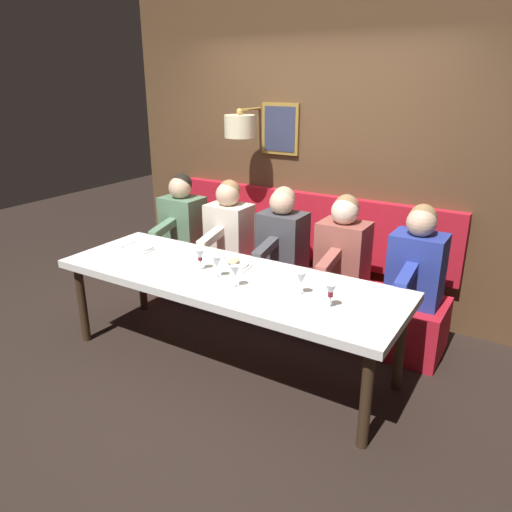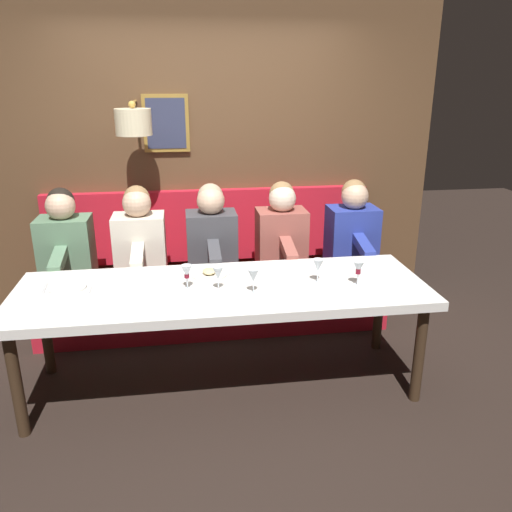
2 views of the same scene
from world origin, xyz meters
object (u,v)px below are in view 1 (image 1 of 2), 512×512
diner_far (229,225)px  wine_glass_3 (217,263)px  wine_glass_0 (301,279)px  dining_table (227,283)px  diner_near (343,246)px  wine_glass_2 (331,291)px  diner_middle (282,235)px  diner_nearest (417,259)px  diner_farthest (182,217)px  wine_glass_1 (235,272)px  wine_glass_4 (200,256)px

diner_far → wine_glass_3: diner_far is taller
wine_glass_0 → dining_table: bearing=87.7°
diner_near → wine_glass_2: (-0.99, -0.31, 0.04)m
diner_middle → diner_far: same height
wine_glass_0 → diner_nearest: bearing=-30.6°
diner_farthest → wine_glass_0: (-0.91, -1.77, 0.04)m
diner_nearest → diner_far: same height
diner_middle → dining_table: bearing=-179.2°
diner_near → diner_far: bearing=90.0°
wine_glass_1 → wine_glass_3: same height
diner_nearest → wine_glass_3: (-0.95, 1.20, 0.04)m
wine_glass_2 → diner_far: bearing=55.8°
dining_table → wine_glass_1: wine_glass_1 is taller
diner_far → diner_near: bearing=-90.0°
diner_near → wine_glass_2: bearing=-162.4°
diner_nearest → dining_table: bearing=127.1°
diner_middle → wine_glass_2: 1.33m
dining_table → diner_middle: diner_middle is taller
dining_table → wine_glass_4: wine_glass_4 is taller
dining_table → diner_nearest: (0.88, -1.16, 0.14)m
wine_glass_1 → wine_glass_3: size_ratio=1.00×
diner_far → diner_middle: bearing=-90.0°
diner_farthest → wine_glass_2: bearing=-116.1°
dining_table → wine_glass_2: wine_glass_2 is taller
diner_far → wine_glass_0: (-0.91, -1.21, 0.04)m
diner_middle → wine_glass_3: bearing=178.8°
diner_nearest → diner_farthest: bearing=90.0°
diner_far → wine_glass_4: 0.97m
diner_farthest → wine_glass_1: 1.68m
diner_far → wine_glass_2: size_ratio=4.82×
wine_glass_3 → wine_glass_1: bearing=-110.4°
dining_table → diner_middle: (0.88, 0.01, 0.14)m
wine_glass_0 → wine_glass_1: same height
diner_middle → diner_farthest: (0.00, 1.13, 0.00)m
diner_far → wine_glass_0: diner_far is taller
diner_farthest → wine_glass_0: size_ratio=4.82×
wine_glass_1 → wine_glass_4: same height
diner_nearest → diner_far: bearing=90.0°
wine_glass_0 → wine_glass_3: bearing=94.0°
dining_table → wine_glass_1: 0.30m
dining_table → diner_far: diner_far is taller
diner_far → wine_glass_2: bearing=-124.2°
wine_glass_2 → wine_glass_3: size_ratio=1.00×
diner_far → wine_glass_2: diner_far is taller
diner_farthest → wine_glass_1: (-1.03, -1.33, 0.04)m
diner_nearest → wine_glass_3: 1.53m
wine_glass_2 → wine_glass_3: 0.91m
diner_farthest → wine_glass_1: bearing=-127.9°
dining_table → wine_glass_4: (-0.02, 0.23, 0.18)m
diner_near → wine_glass_4: size_ratio=4.82×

